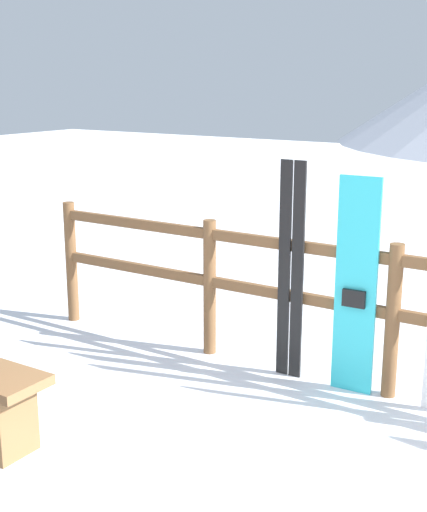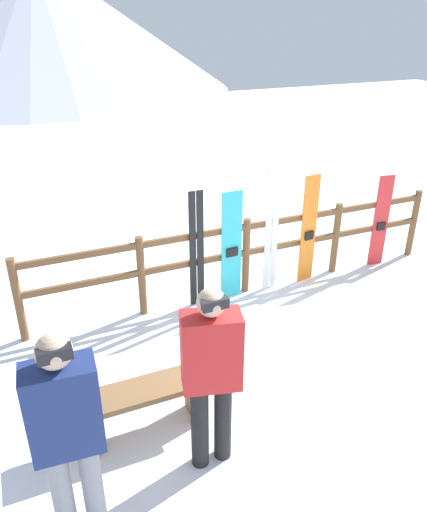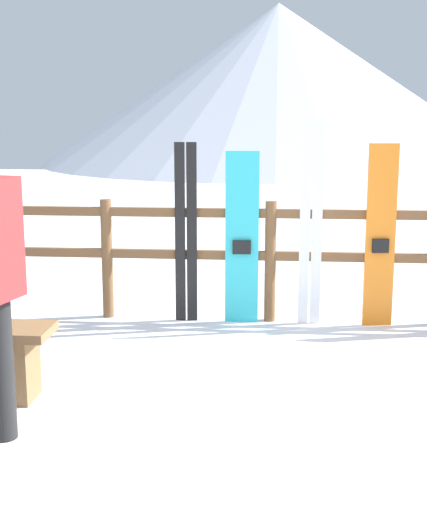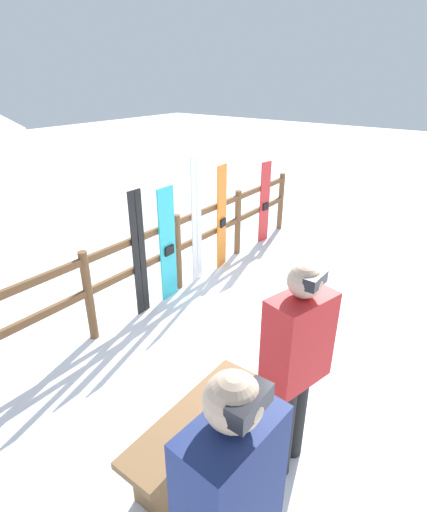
% 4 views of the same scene
% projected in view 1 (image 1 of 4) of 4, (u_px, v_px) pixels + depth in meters
% --- Properties ---
extents(fence, '(6.02, 0.10, 1.09)m').
position_uv_depth(fence, '(394.00, 306.00, 4.80)').
color(fence, brown).
rests_on(fence, ground).
extents(ski_pair_black, '(0.20, 0.02, 1.60)m').
position_uv_depth(ski_pair_black, '(291.00, 271.00, 5.11)').
color(ski_pair_black, black).
rests_on(ski_pair_black, ground).
extents(snowboard_cyan, '(0.29, 0.06, 1.52)m').
position_uv_depth(snowboard_cyan, '(356.00, 288.00, 4.86)').
color(snowboard_cyan, '#2DBFCC').
rests_on(snowboard_cyan, ground).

